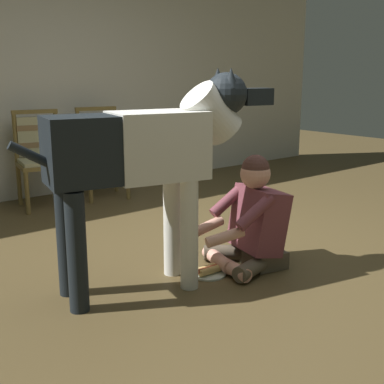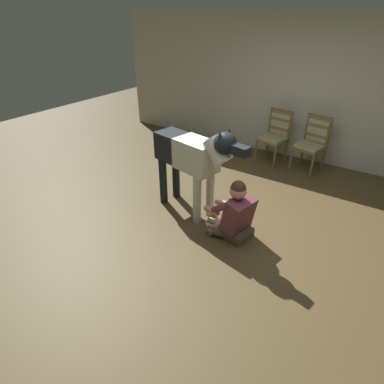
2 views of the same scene
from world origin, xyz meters
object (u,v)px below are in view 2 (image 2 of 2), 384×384
at_px(dining_chair_left_of_pair, 276,134).
at_px(large_dog, 192,157).
at_px(dining_chair_right_of_pair, 313,141).
at_px(person_sitting_on_floor, 235,214).
at_px(hot_dog_on_plate, 214,222).

bearing_deg(dining_chair_left_of_pair, large_dog, -97.17).
relative_size(dining_chair_left_of_pair, large_dog, 0.59).
bearing_deg(dining_chair_right_of_pair, dining_chair_left_of_pair, 179.95).
bearing_deg(dining_chair_right_of_pair, large_dog, -112.49).
height_order(dining_chair_right_of_pair, person_sitting_on_floor, dining_chair_right_of_pair).
height_order(dining_chair_left_of_pair, person_sitting_on_floor, dining_chair_left_of_pair).
xyz_separation_m(dining_chair_right_of_pair, large_dog, (-1.00, -2.41, 0.34)).
relative_size(dining_chair_left_of_pair, person_sitting_on_floor, 1.22).
bearing_deg(hot_dog_on_plate, dining_chair_left_of_pair, 92.73).
bearing_deg(dining_chair_left_of_pair, person_sitting_on_floor, -79.93).
bearing_deg(hot_dog_on_plate, large_dog, 168.00).
xyz_separation_m(person_sitting_on_floor, hot_dog_on_plate, (-0.34, 0.07, -0.30)).
xyz_separation_m(dining_chair_left_of_pair, person_sitting_on_floor, (0.46, -2.57, -0.21)).
relative_size(dining_chair_right_of_pair, hot_dog_on_plate, 4.06).
height_order(dining_chair_left_of_pair, hot_dog_on_plate, dining_chair_left_of_pair).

